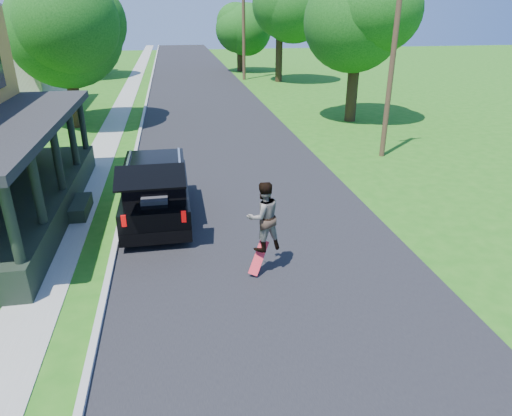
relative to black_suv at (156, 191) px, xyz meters
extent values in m
plane|color=#206414|center=(2.89, -5.28, -0.90)|extent=(140.00, 140.00, 0.00)
cube|color=black|center=(2.89, 14.72, -0.90)|extent=(8.00, 120.00, 0.02)
cube|color=#A3A39E|center=(-1.16, 14.72, -0.90)|extent=(0.15, 120.00, 0.12)
cube|color=gray|center=(-2.71, 14.72, -0.90)|extent=(1.30, 120.00, 0.03)
cube|color=black|center=(-3.91, 0.72, -0.45)|extent=(2.40, 10.00, 0.90)
cube|color=black|center=(-3.91, 0.72, 2.10)|extent=(2.60, 10.30, 0.25)
cube|color=beige|center=(-10.61, 34.72, 1.60)|extent=(8.00, 8.00, 5.00)
cube|color=black|center=(0.00, 0.00, -0.22)|extent=(1.96, 4.64, 0.90)
cube|color=black|center=(0.00, 0.16, 0.50)|extent=(1.80, 2.88, 0.58)
cube|color=black|center=(0.00, 0.16, 0.82)|extent=(1.84, 2.97, 0.08)
cube|color=black|center=(0.00, -2.26, 1.26)|extent=(1.80, 0.96, 0.40)
cube|color=#2F2F33|center=(0.00, -1.39, 0.10)|extent=(0.74, 0.63, 0.47)
cube|color=white|center=(-0.78, 0.16, 0.91)|extent=(0.07, 2.55, 0.06)
cube|color=white|center=(0.78, 0.16, 0.91)|extent=(0.07, 2.55, 0.06)
cube|color=#990505|center=(-0.78, -2.30, 0.10)|extent=(0.13, 0.06, 0.32)
cube|color=#990505|center=(0.78, -2.30, 0.10)|extent=(0.13, 0.06, 0.32)
cylinder|color=black|center=(-0.85, 1.53, -0.54)|extent=(0.25, 0.72, 0.72)
cylinder|color=black|center=(0.85, 1.53, -0.54)|extent=(0.25, 0.72, 0.72)
cylinder|color=black|center=(-0.85, -1.53, -0.54)|extent=(0.25, 0.72, 0.72)
cylinder|color=black|center=(0.85, -1.53, -0.54)|extent=(0.25, 0.72, 0.72)
imported|color=black|center=(2.66, -3.78, 0.62)|extent=(1.00, 0.87, 1.76)
cube|color=red|center=(2.54, -3.86, -0.45)|extent=(0.61, 0.54, 0.78)
cylinder|color=black|center=(-4.63, 13.20, 0.70)|extent=(0.79, 0.79, 3.20)
sphere|color=#27771F|center=(-4.63, 13.20, 4.14)|extent=(7.07, 7.07, 5.52)
sphere|color=#27771F|center=(-4.10, 13.04, 5.37)|extent=(6.12, 6.12, 4.78)
sphere|color=#27771F|center=(-5.30, 13.42, 4.75)|extent=(6.28, 6.28, 4.90)
cylinder|color=black|center=(-8.08, 33.65, 0.86)|extent=(0.72, 0.72, 3.53)
sphere|color=#27771F|center=(-8.08, 33.65, 4.54)|extent=(7.42, 7.42, 5.72)
sphere|color=#27771F|center=(-7.60, 33.51, 5.81)|extent=(6.43, 6.43, 4.96)
sphere|color=#27771F|center=(-8.69, 33.84, 5.17)|extent=(6.59, 6.59, 5.09)
cylinder|color=black|center=(10.95, 11.91, 0.83)|extent=(0.76, 0.76, 3.46)
sphere|color=#27771F|center=(10.95, 11.91, 4.23)|extent=(5.98, 5.98, 5.00)
sphere|color=#27771F|center=(11.32, 11.47, 5.34)|extent=(5.18, 5.18, 4.33)
sphere|color=#27771F|center=(10.50, 12.48, 4.78)|extent=(5.32, 5.32, 4.44)
cylinder|color=black|center=(10.26, 27.99, 1.11)|extent=(0.71, 0.71, 4.03)
sphere|color=#27771F|center=(10.26, 27.99, 5.16)|extent=(7.13, 7.13, 6.10)
sphere|color=#27771F|center=(9.65, 28.32, 5.84)|extent=(6.34, 6.34, 5.42)
cylinder|color=black|center=(7.89, 35.96, 0.58)|extent=(0.74, 0.74, 2.96)
sphere|color=#27771F|center=(7.89, 35.96, 3.59)|extent=(5.85, 5.85, 4.59)
sphere|color=#27771F|center=(8.38, 35.80, 4.61)|extent=(5.07, 5.07, 3.98)
sphere|color=#27771F|center=(7.27, 36.18, 4.10)|extent=(5.20, 5.20, 4.08)
cylinder|color=#483321|center=(9.83, 4.96, 3.33)|extent=(0.28, 0.28, 8.47)
cylinder|color=#483321|center=(7.39, 29.84, 4.55)|extent=(0.31, 0.31, 10.90)
camera|label=1|loc=(0.73, -13.56, 5.22)|focal=32.00mm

